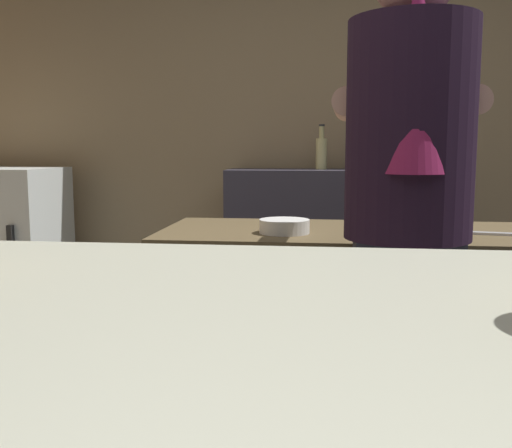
{
  "coord_description": "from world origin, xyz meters",
  "views": [
    {
      "loc": [
        -0.13,
        -1.41,
        1.18
      ],
      "look_at": [
        -0.21,
        -0.75,
        1.1
      ],
      "focal_mm": 40.97,
      "sensor_mm": 36.0,
      "label": 1
    }
  ],
  "objects": [
    {
      "name": "wall_back",
      "position": [
        0.0,
        2.2,
        1.35
      ],
      "size": [
        5.2,
        0.1,
        2.7
      ],
      "primitive_type": "cube",
      "color": "#967E5C",
      "rests_on": "ground"
    },
    {
      "name": "prep_counter",
      "position": [
        0.35,
        0.65,
        0.45
      ],
      "size": [
        2.1,
        0.6,
        0.9
      ],
      "primitive_type": "cube",
      "color": "brown",
      "rests_on": "ground"
    },
    {
      "name": "back_shelf",
      "position": [
        -0.18,
        1.92,
        0.53
      ],
      "size": [
        1.0,
        0.36,
        1.07
      ],
      "primitive_type": "cube",
      "color": "#363340",
      "rests_on": "ground"
    },
    {
      "name": "mini_fridge",
      "position": [
        -2.01,
        1.75,
        0.54
      ],
      "size": [
        0.68,
        0.58,
        1.07
      ],
      "color": "white",
      "rests_on": "ground"
    },
    {
      "name": "bartender",
      "position": [
        0.1,
        0.2,
        1.01
      ],
      "size": [
        0.43,
        0.52,
        1.74
      ],
      "rotation": [
        0.0,
        0.0,
        1.53
      ],
      "color": "#292939",
      "rests_on": "ground"
    },
    {
      "name": "mixing_bowl",
      "position": [
        -0.26,
        0.55,
        0.92
      ],
      "size": [
        0.17,
        0.17,
        0.05
      ],
      "primitive_type": "cylinder",
      "color": "silver",
      "rests_on": "prep_counter"
    },
    {
      "name": "chefs_knife",
      "position": [
        0.38,
        0.6,
        0.9
      ],
      "size": [
        0.24,
        0.07,
        0.01
      ],
      "primitive_type": "cube",
      "rotation": [
        0.0,
        0.0,
        -0.17
      ],
      "color": "silver",
      "rests_on": "prep_counter"
    },
    {
      "name": "bottle_olive_oil",
      "position": [
        -0.15,
        1.97,
        1.16
      ],
      "size": [
        0.06,
        0.06,
        0.25
      ],
      "color": "#CFC480",
      "rests_on": "back_shelf"
    },
    {
      "name": "bottle_hot_sauce",
      "position": [
        0.15,
        1.97,
        1.15
      ],
      "size": [
        0.05,
        0.05,
        0.21
      ],
      "color": "red",
      "rests_on": "back_shelf"
    },
    {
      "name": "bottle_vinegar",
      "position": [
        0.05,
        1.95,
        1.15
      ],
      "size": [
        0.05,
        0.05,
        0.23
      ],
      "color": "#295894",
      "rests_on": "back_shelf"
    }
  ]
}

